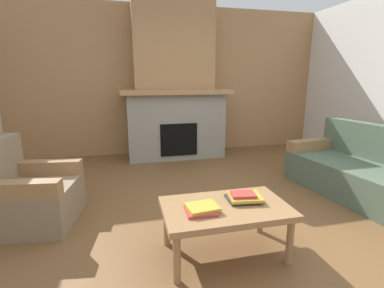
{
  "coord_description": "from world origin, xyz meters",
  "views": [
    {
      "loc": [
        -0.87,
        -2.36,
        1.41
      ],
      "look_at": [
        -0.08,
        0.93,
        0.61
      ],
      "focal_mm": 25.92,
      "sensor_mm": 36.0,
      "label": 1
    }
  ],
  "objects_px": {
    "coffee_table": "(225,212)",
    "armchair": "(29,195)",
    "fireplace": "(174,93)",
    "couch": "(366,174)"
  },
  "relations": [
    {
      "from": "coffee_table",
      "to": "armchair",
      "type": "bearing_deg",
      "value": 151.13
    },
    {
      "from": "fireplace",
      "to": "armchair",
      "type": "distance_m",
      "value": 2.96
    },
    {
      "from": "fireplace",
      "to": "armchair",
      "type": "bearing_deg",
      "value": -130.69
    },
    {
      "from": "coffee_table",
      "to": "couch",
      "type": "bearing_deg",
      "value": 18.46
    },
    {
      "from": "fireplace",
      "to": "coffee_table",
      "type": "bearing_deg",
      "value": -92.62
    },
    {
      "from": "couch",
      "to": "fireplace",
      "type": "bearing_deg",
      "value": 128.76
    },
    {
      "from": "couch",
      "to": "coffee_table",
      "type": "distance_m",
      "value": 2.18
    },
    {
      "from": "fireplace",
      "to": "couch",
      "type": "relative_size",
      "value": 1.43
    },
    {
      "from": "couch",
      "to": "armchair",
      "type": "xyz_separation_m",
      "value": [
        -3.76,
        0.25,
        0.01
      ]
    },
    {
      "from": "couch",
      "to": "coffee_table",
      "type": "relative_size",
      "value": 1.89
    }
  ]
}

